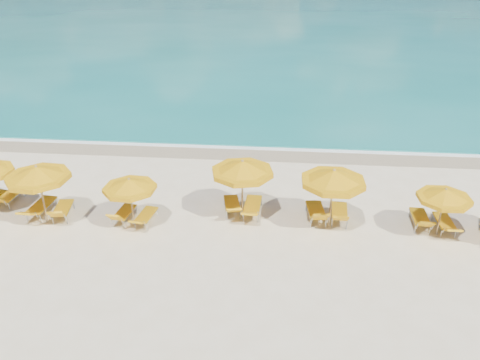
{
  "coord_description": "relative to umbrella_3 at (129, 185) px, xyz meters",
  "views": [
    {
      "loc": [
        1.58,
        -16.22,
        10.19
      ],
      "look_at": [
        0.0,
        1.5,
        1.2
      ],
      "focal_mm": 35.0,
      "sensor_mm": 36.0,
      "label": 1
    }
  ],
  "objects": [
    {
      "name": "lounger_6_left",
      "position": [
        11.49,
        0.95,
        -1.6
      ],
      "size": [
        0.71,
        1.87,
        0.86
      ],
      "rotation": [
        0.0,
        0.0,
        -0.05
      ],
      "color": "#A5A8AD",
      "rests_on": "ground"
    },
    {
      "name": "lounger_2_left",
      "position": [
        -4.11,
        0.48,
        -1.59
      ],
      "size": [
        0.79,
        2.09,
        0.79
      ],
      "rotation": [
        0.0,
        0.0,
        -0.06
      ],
      "color": "#A5A8AD",
      "rests_on": "ground"
    },
    {
      "name": "ocean",
      "position": [
        4.13,
        48.56,
        -1.83
      ],
      "size": [
        120.0,
        80.0,
        0.3
      ],
      "primitive_type": "cube",
      "color": "#136D68",
      "rests_on": "ground"
    },
    {
      "name": "umbrella_4",
      "position": [
        4.31,
        1.13,
        0.37
      ],
      "size": [
        2.96,
        2.96,
        2.58
      ],
      "rotation": [
        0.0,
        0.0,
        -0.18
      ],
      "color": "tan",
      "rests_on": "ground"
    },
    {
      "name": "lounger_4_right",
      "position": [
        4.72,
        1.31,
        -1.58
      ],
      "size": [
        0.77,
        2.12,
        0.77
      ],
      "rotation": [
        0.0,
        0.0,
        -0.05
      ],
      "color": "#A5A8AD",
      "rests_on": "ground"
    },
    {
      "name": "lounger_5_right",
      "position": [
        8.31,
        1.1,
        -1.59
      ],
      "size": [
        0.8,
        1.98,
        0.88
      ],
      "rotation": [
        0.0,
        0.0,
        -0.08
      ],
      "color": "#A5A8AD",
      "rests_on": "ground"
    },
    {
      "name": "whitecap_near",
      "position": [
        -1.87,
        17.56,
        -1.83
      ],
      "size": [
        14.0,
        0.36,
        0.05
      ],
      "primitive_type": "cube",
      "color": "white",
      "rests_on": "ground"
    },
    {
      "name": "umbrella_2",
      "position": [
        -3.63,
        -0.03,
        0.35
      ],
      "size": [
        3.18,
        3.18,
        2.55
      ],
      "rotation": [
        0.0,
        0.0,
        0.31
      ],
      "color": "tan",
      "rests_on": "ground"
    },
    {
      "name": "lounger_2_right",
      "position": [
        -3.11,
        0.37,
        -1.6
      ],
      "size": [
        0.93,
        1.9,
        0.88
      ],
      "rotation": [
        0.0,
        0.0,
        0.18
      ],
      "color": "#A5A8AD",
      "rests_on": "ground"
    },
    {
      "name": "lounger_3_left",
      "position": [
        -0.5,
        0.32,
        -1.61
      ],
      "size": [
        0.77,
        1.74,
        0.83
      ],
      "rotation": [
        0.0,
        0.0,
        -0.12
      ],
      "color": "#A5A8AD",
      "rests_on": "ground"
    },
    {
      "name": "wet_sand_band",
      "position": [
        4.13,
        7.96,
        -1.83
      ],
      "size": [
        120.0,
        2.6,
        0.01
      ],
      "primitive_type": "cube",
      "color": "tan",
      "rests_on": "ground"
    },
    {
      "name": "foam_line",
      "position": [
        4.13,
        8.76,
        -1.83
      ],
      "size": [
        120.0,
        1.2,
        0.03
      ],
      "primitive_type": "cube",
      "color": "white",
      "rests_on": "ground"
    },
    {
      "name": "lounger_4_left",
      "position": [
        3.86,
        1.36,
        -1.6
      ],
      "size": [
        0.98,
        1.97,
        0.83
      ],
      "rotation": [
        0.0,
        0.0,
        0.2
      ],
      "color": "#A5A8AD",
      "rests_on": "ground"
    },
    {
      "name": "lounger_5_left",
      "position": [
        7.36,
        1.07,
        -1.58
      ],
      "size": [
        0.87,
        2.01,
        0.97
      ],
      "rotation": [
        0.0,
        0.0,
        0.11
      ],
      "color": "#A5A8AD",
      "rests_on": "ground"
    },
    {
      "name": "umbrella_6",
      "position": [
        12.0,
        0.35,
        -0.06
      ],
      "size": [
        2.72,
        2.72,
        2.08
      ],
      "rotation": [
        0.0,
        0.0,
        0.43
      ],
      "color": "tan",
      "rests_on": "ground"
    },
    {
      "name": "umbrella_5",
      "position": [
        7.85,
        0.59,
        0.38
      ],
      "size": [
        3.35,
        3.35,
        2.59
      ],
      "rotation": [
        0.0,
        0.0,
        0.4
      ],
      "color": "tan",
      "rests_on": "ground"
    },
    {
      "name": "lounger_6_right",
      "position": [
        12.39,
        0.75,
        -1.61
      ],
      "size": [
        0.63,
        1.85,
        0.71
      ],
      "rotation": [
        0.0,
        0.0,
        0.01
      ],
      "color": "#A5A8AD",
      "rests_on": "ground"
    },
    {
      "name": "umbrella_3",
      "position": [
        0.0,
        0.0,
        0.0
      ],
      "size": [
        2.67,
        2.67,
        2.15
      ],
      "rotation": [
        0.0,
        0.0,
        0.31
      ],
      "color": "tan",
      "rests_on": "ground"
    },
    {
      "name": "whitecap_far",
      "position": [
        12.13,
        24.56,
        -1.83
      ],
      "size": [
        18.0,
        0.3,
        0.05
      ],
      "primitive_type": "cube",
      "color": "white",
      "rests_on": "ground"
    },
    {
      "name": "lounger_1_right",
      "position": [
        -5.93,
        1.28,
        -1.6
      ],
      "size": [
        0.68,
        1.83,
        0.88
      ],
      "rotation": [
        0.0,
        0.0,
        -0.03
      ],
      "color": "#A5A8AD",
      "rests_on": "ground"
    },
    {
      "name": "lounger_3_right",
      "position": [
        0.44,
        0.23,
        -1.62
      ],
      "size": [
        0.79,
        1.79,
        0.68
      ],
      "rotation": [
        0.0,
        0.0,
        -0.14
      ],
      "color": "#A5A8AD",
      "rests_on": "ground"
    },
    {
      "name": "ground_plane",
      "position": [
        4.13,
        0.56,
        -1.83
      ],
      "size": [
        120.0,
        120.0,
        0.0
      ],
      "primitive_type": "plane",
      "color": "beige"
    }
  ]
}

